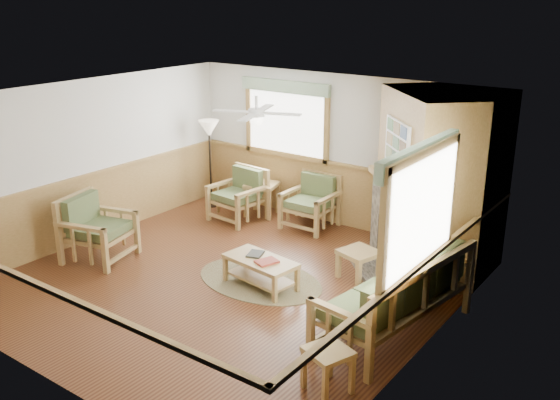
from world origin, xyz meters
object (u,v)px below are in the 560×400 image
Objects in this scene: end_table_sofa at (328,370)px; floor_lamp_left at (210,164)px; armchair_back_left at (238,195)px; sofa at (395,294)px; end_table_chairs at (262,199)px; floor_lamp_right at (417,251)px; armchair_back_right at (310,202)px; coffee_table at (261,273)px; armchair_left at (98,228)px; footstool at (359,265)px.

floor_lamp_left is at bearing 143.28° from end_table_sofa.
sofa is at bearing -19.82° from armchair_back_left.
sofa is at bearing 89.29° from end_table_sofa.
end_table_chairs is 4.36m from floor_lamp_right.
end_table_chairs is at bearing 179.28° from armchair_back_right.
end_table_sofa is at bearing -34.62° from armchair_back_left.
floor_lamp_left reaches higher than end_table_chairs.
end_table_chairs reaches higher than coffee_table.
armchair_back_right is 2.52m from coffee_table.
floor_lamp_left reaches higher than end_table_sofa.
sofa is 2.36× the size of armchair_back_left.
floor_lamp_left reaches higher than armchair_left.
armchair_back_left is 1.86× the size of footstool.
floor_lamp_right is at bearing 22.47° from coffee_table.
armchair_back_left reaches higher than armchair_back_right.
floor_lamp_left reaches higher than armchair_back_right.
coffee_table is (2.65, 0.72, -0.30)m from armchair_left.
end_table_chairs is (0.20, 0.47, -0.16)m from armchair_back_left.
end_table_chairs is (0.82, 3.12, -0.20)m from armchair_left.
coffee_table is at bearing -37.02° from floor_lamp_left.
floor_lamp_right is (2.09, 0.57, 0.67)m from coffee_table.
sofa is 0.69m from floor_lamp_right.
armchair_back_right is at bearing 114.60° from coffee_table.
floor_lamp_left is (-1.13, -0.17, 0.54)m from end_table_chairs.
footstool is (-1.07, 2.58, -0.03)m from end_table_sofa.
armchair_back_right is 0.54× the size of floor_lamp_left.
armchair_back_left is 2.81m from coffee_table.
footstool is (1.00, 1.05, 0.01)m from coffee_table.
floor_lamp_left is 0.97× the size of floor_lamp_right.
floor_lamp_right reaches higher than end_table_chairs.
armchair_back_left is at bearing 161.70° from floor_lamp_right.
armchair_left is (-1.90, -3.12, 0.05)m from armchair_back_right.
floor_lamp_left is at bearing -171.33° from end_table_chairs.
footstool is at bearing -10.63° from armchair_back_left.
armchair_back_left is at bearing 143.76° from coffee_table.
sofa is at bearing -90.00° from floor_lamp_right.
floor_lamp_left is (-2.21, -0.17, 0.39)m from armchair_back_right.
armchair_left is (-0.62, -2.65, 0.04)m from armchair_back_left.
floor_lamp_left is at bearing -106.00° from sofa.
floor_lamp_left is at bearing -8.91° from armchair_left.
armchair_left is at bearing -84.15° from floor_lamp_left.
end_table_chairs is (-1.08, 0.00, -0.15)m from armchair_back_right.
armchair_back_right is 4.83m from end_table_sofa.
armchair_back_left is (-4.12, 1.95, -0.04)m from sofa.
armchair_back_right reaches higher than end_table_chairs.
armchair_back_right is at bearing -46.16° from armchair_left.
armchair_back_right reaches higher than coffee_table.
armchair_left is 2.98m from floor_lamp_left.
armchair_back_left is 1.02× the size of armchair_back_right.
end_table_sofa is (2.82, -3.92, -0.22)m from armchair_back_right.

